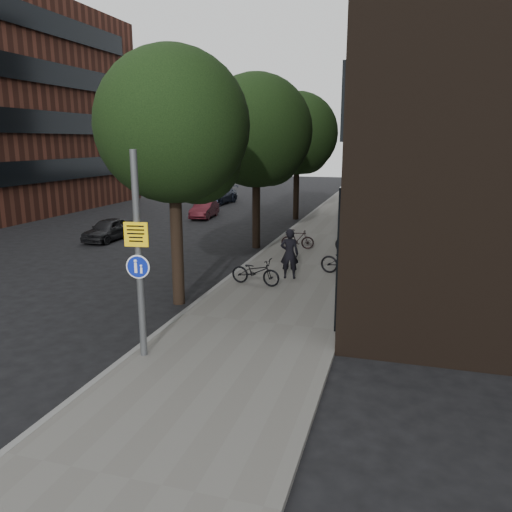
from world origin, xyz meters
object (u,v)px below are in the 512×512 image
at_px(signpost, 139,256).
at_px(parked_bike_facade_near, 346,261).
at_px(pedestrian, 289,254).
at_px(parked_car_near, 108,229).

relative_size(signpost, parked_bike_facade_near, 2.40).
bearing_deg(parked_bike_facade_near, signpost, 166.24).
bearing_deg(pedestrian, parked_bike_facade_near, -158.81).
distance_m(pedestrian, parked_bike_facade_near, 2.18).
bearing_deg(parked_car_near, signpost, -53.17).
xyz_separation_m(signpost, parked_bike_facade_near, (3.65, 8.29, -1.82)).
height_order(signpost, parked_bike_facade_near, signpost).
xyz_separation_m(signpost, pedestrian, (1.77, 7.27, -1.43)).
bearing_deg(signpost, parked_car_near, 116.86).
distance_m(parked_bike_facade_near, parked_car_near, 12.76).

